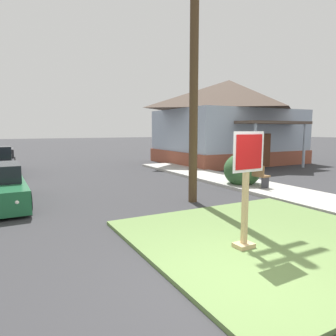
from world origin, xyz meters
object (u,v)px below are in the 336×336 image
(utility_pole, at_px, (194,55))
(stop_sign, at_px, (246,192))
(manhole_cover, at_px, (171,223))
(street_bench, at_px, (251,174))

(utility_pole, bearing_deg, stop_sign, -108.91)
(manhole_cover, height_order, street_bench, street_bench)
(manhole_cover, relative_size, street_bench, 0.49)
(stop_sign, bearing_deg, street_bench, 45.88)
(street_bench, bearing_deg, utility_pole, -166.74)
(manhole_cover, distance_m, street_bench, 5.53)
(street_bench, height_order, utility_pole, utility_pole)
(utility_pole, bearing_deg, street_bench, 13.26)
(stop_sign, height_order, manhole_cover, stop_sign)
(stop_sign, height_order, street_bench, stop_sign)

